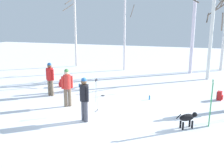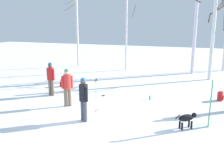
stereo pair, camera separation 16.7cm
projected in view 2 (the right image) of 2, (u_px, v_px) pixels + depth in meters
ground_plane at (104, 119)px, 10.38m from camera, size 60.00×60.00×0.00m
person_1 at (51, 77)px, 13.46m from camera, size 0.51×0.34×1.72m
person_2 at (84, 96)px, 9.98m from camera, size 0.46×0.34×1.72m
person_3 at (67, 85)px, 11.75m from camera, size 0.43×0.36×1.72m
dog at (187, 118)px, 9.41m from camera, size 0.73×0.60×0.57m
ski_pair_planted_0 at (210, 104)px, 9.41m from camera, size 0.05×0.23×1.77m
ski_pair_lying_1 at (102, 96)px, 13.51m from camera, size 1.28×1.44×0.05m
ski_poles_0 at (96, 95)px, 11.02m from camera, size 0.07×0.25×1.44m
backpack_0 at (62, 83)px, 15.45m from camera, size 0.33×0.31×0.44m
backpack_1 at (221, 96)px, 12.75m from camera, size 0.32×0.30×0.44m
water_bottle_0 at (80, 85)px, 15.34m from camera, size 0.08×0.08×0.21m
water_bottle_1 at (150, 98)px, 12.90m from camera, size 0.07×0.07×0.21m
birch_tree_0 at (77, 17)px, 21.49m from camera, size 0.99×1.44×7.90m
birch_tree_1 at (126, 28)px, 19.92m from camera, size 1.49×1.47×6.04m
birch_tree_2 at (196, 16)px, 18.36m from camera, size 1.97×1.60×7.66m
birch_tree_3 at (214, 34)px, 16.65m from camera, size 1.26×1.54×5.55m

